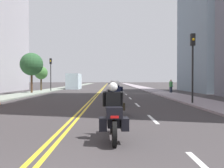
# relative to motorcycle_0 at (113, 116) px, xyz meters

# --- Properties ---
(ground_plane) EXTENTS (264.00, 264.00, 0.00)m
(ground_plane) POSITION_rel_motorcycle_0_xyz_m (-1.60, 43.67, -0.66)
(ground_plane) COLOR #393536
(sidewalk_left) EXTENTS (2.85, 144.00, 0.12)m
(sidewalk_left) POSITION_rel_motorcycle_0_xyz_m (-9.62, 43.67, -0.60)
(sidewalk_left) COLOR gray
(sidewalk_left) RESTS_ON ground
(sidewalk_right) EXTENTS (2.85, 144.00, 0.12)m
(sidewalk_right) POSITION_rel_motorcycle_0_xyz_m (6.43, 43.67, -0.60)
(sidewalk_right) COLOR gray
(sidewalk_right) RESTS_ON ground
(centreline_yellow_inner) EXTENTS (0.12, 132.00, 0.01)m
(centreline_yellow_inner) POSITION_rel_motorcycle_0_xyz_m (-1.72, 43.67, -0.66)
(centreline_yellow_inner) COLOR yellow
(centreline_yellow_inner) RESTS_ON ground
(centreline_yellow_outer) EXTENTS (0.12, 132.00, 0.01)m
(centreline_yellow_outer) POSITION_rel_motorcycle_0_xyz_m (-1.48, 43.67, -0.66)
(centreline_yellow_outer) COLOR yellow
(centreline_yellow_outer) RESTS_ON ground
(lane_dashes_white) EXTENTS (0.14, 56.40, 0.01)m
(lane_dashes_white) POSITION_rel_motorcycle_0_xyz_m (1.70, 24.67, -0.66)
(lane_dashes_white) COLOR silver
(lane_dashes_white) RESTS_ON ground
(building_right_1) EXTENTS (6.08, 12.77, 19.53)m
(building_right_1) POSITION_rel_motorcycle_0_xyz_m (14.01, 28.12, 9.10)
(building_right_1) COLOR gray
(building_right_1) RESTS_ON ground
(motorcycle_0) EXTENTS (0.77, 2.26, 1.59)m
(motorcycle_0) POSITION_rel_motorcycle_0_xyz_m (0.00, 0.00, 0.00)
(motorcycle_0) COLOR black
(motorcycle_0) RESTS_ON ground
(motorcycle_1) EXTENTS (0.78, 2.27, 1.62)m
(motorcycle_1) POSITION_rel_motorcycle_0_xyz_m (0.20, 4.42, 0.00)
(motorcycle_1) COLOR black
(motorcycle_1) RESTS_ON ground
(motorcycle_2) EXTENTS (0.77, 2.09, 1.59)m
(motorcycle_2) POSITION_rel_motorcycle_0_xyz_m (0.21, 9.12, -0.01)
(motorcycle_2) COLOR black
(motorcycle_2) RESTS_ON ground
(motorcycle_3) EXTENTS (0.78, 2.12, 1.60)m
(motorcycle_3) POSITION_rel_motorcycle_0_xyz_m (0.11, 13.09, -0.01)
(motorcycle_3) COLOR black
(motorcycle_3) RESTS_ON ground
(motorcycle_4) EXTENTS (0.77, 2.31, 1.63)m
(motorcycle_4) POSITION_rel_motorcycle_0_xyz_m (0.04, 17.52, -0.01)
(motorcycle_4) COLOR black
(motorcycle_4) RESTS_ON ground
(traffic_light_near) EXTENTS (0.28, 0.38, 4.73)m
(traffic_light_near) POSITION_rel_motorcycle_0_xyz_m (5.40, 9.76, 2.60)
(traffic_light_near) COLOR black
(traffic_light_near) RESTS_ON ground
(traffic_light_far) EXTENTS (0.28, 0.38, 4.73)m
(traffic_light_far) POSITION_rel_motorcycle_0_xyz_m (-8.60, 28.64, 2.60)
(traffic_light_far) COLOR black
(traffic_light_far) RESTS_ON ground
(pedestrian_0) EXTENTS (0.49, 0.39, 1.70)m
(pedestrian_0) POSITION_rel_motorcycle_0_xyz_m (7.25, 23.28, 0.22)
(pedestrian_0) COLOR #212938
(pedestrian_0) RESTS_ON ground
(street_tree_0) EXTENTS (2.74, 2.74, 4.94)m
(street_tree_0) POSITION_rel_motorcycle_0_xyz_m (-9.62, 23.30, 2.89)
(street_tree_0) COLOR #513724
(street_tree_0) RESTS_ON ground
(street_tree_1) EXTENTS (1.92, 1.92, 3.68)m
(street_tree_1) POSITION_rel_motorcycle_0_xyz_m (-10.37, 30.07, 2.02)
(street_tree_1) COLOR #483A25
(street_tree_1) RESTS_ON ground
(parked_truck) EXTENTS (2.20, 6.50, 2.80)m
(parked_truck) POSITION_rel_motorcycle_0_xyz_m (-6.80, 39.31, 0.61)
(parked_truck) COLOR silver
(parked_truck) RESTS_ON ground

